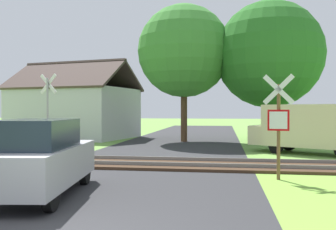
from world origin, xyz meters
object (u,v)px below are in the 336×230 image
Objects in this scene: stop_sign_near at (279,121)px; mail_truck at (310,127)px; tree_center at (184,51)px; parked_car at (40,158)px; house at (75,111)px; crossing_sign_far at (48,109)px; tree_right at (269,55)px.

stop_sign_near is 0.58× the size of mail_truck.
tree_center is 2.06× the size of parked_car.
crossing_sign_far is at bearing -62.03° from house.
house is at bearing 171.42° from tree_right.
tree_center is 1.00× the size of tree_right.
tree_center is (-4.03, 12.42, 4.00)m from stop_sign_near.
stop_sign_near is at bearing -38.71° from house.
house reaches higher than mail_truck.
tree_right is (13.30, -2.01, 3.45)m from house.
crossing_sign_far is 0.41× the size of tree_center.
house is (-3.09, 10.37, -0.13)m from crossing_sign_far.
crossing_sign_far is at bearing 107.75° from parked_car.
parked_car is (-1.71, -15.32, -4.79)m from tree_center.
parked_car is at bearing 170.43° from mail_truck.
tree_center is (8.08, -2.07, 3.77)m from house.
house is (-12.12, 14.49, 0.23)m from stop_sign_near.
crossing_sign_far is 0.69× the size of mail_truck.
stop_sign_near is 13.66m from tree_center.
house is 2.20× the size of parked_car.
crossing_sign_far is 7.84m from parked_car.
stop_sign_near reaches higher than parked_car.
stop_sign_near is at bearing -168.54° from mail_truck.
stop_sign_near is 0.33× the size of house.
tree_right reaches higher than stop_sign_near.
crossing_sign_far is 10.82m from house.
tree_right is 17.45m from parked_car.
house reaches higher than stop_sign_near.
mail_truck is (14.42, -7.80, -0.68)m from house.
tree_center is 9.63m from mail_truck.
house is 16.41m from mail_truck.
tree_right reaches higher than mail_truck.
tree_right is (10.21, 8.36, 3.32)m from crossing_sign_far.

